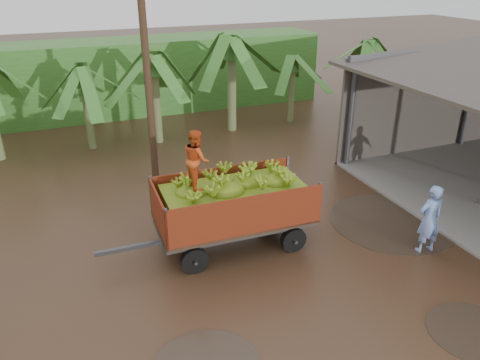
# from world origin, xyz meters

# --- Properties ---
(ground) EXTENTS (100.00, 100.00, 0.00)m
(ground) POSITION_xyz_m (0.00, 0.00, 0.00)
(ground) COLOR black
(ground) RESTS_ON ground
(hedge_north) EXTENTS (22.00, 3.00, 3.60)m
(hedge_north) POSITION_xyz_m (-2.00, 16.00, 1.80)
(hedge_north) COLOR #2D661E
(hedge_north) RESTS_ON ground
(banana_trailer) EXTENTS (5.74, 2.10, 3.40)m
(banana_trailer) POSITION_xyz_m (-0.67, 2.16, 1.25)
(banana_trailer) COLOR #9A2E16
(banana_trailer) RESTS_ON ground
(man_blue) EXTENTS (0.74, 0.51, 1.93)m
(man_blue) POSITION_xyz_m (3.95, -0.05, 0.97)
(man_blue) COLOR #7796DA
(man_blue) RESTS_ON ground
(utility_pole) EXTENTS (1.20, 0.24, 8.40)m
(utility_pole) POSITION_xyz_m (-1.77, 6.83, 4.26)
(utility_pole) COLOR #47301E
(utility_pole) RESTS_ON ground
(banana_plants) EXTENTS (25.29, 20.42, 4.38)m
(banana_plants) POSITION_xyz_m (-5.08, 6.63, 1.94)
(banana_plants) COLOR #2D661E
(banana_plants) RESTS_ON ground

